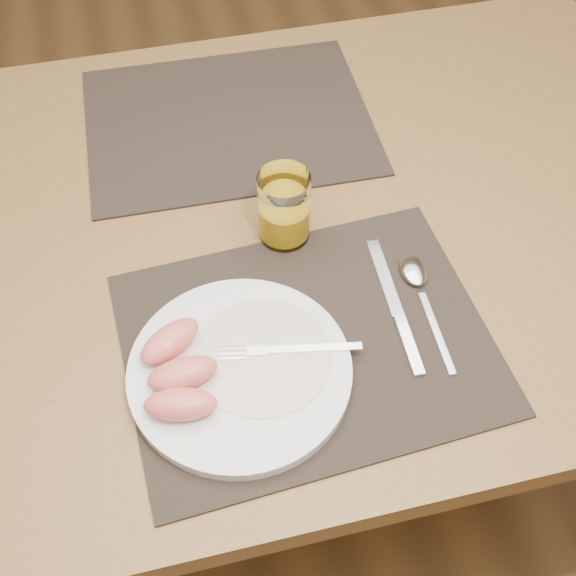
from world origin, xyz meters
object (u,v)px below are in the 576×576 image
at_px(fork, 277,350).
at_px(knife, 398,316).
at_px(placemat_near, 307,343).
at_px(placemat_far, 229,121).
at_px(juice_glass, 284,210).
at_px(table, 262,256).
at_px(plate, 240,371).
at_px(spoon, 417,279).

xyz_separation_m(fork, knife, (0.16, 0.02, -0.02)).
bearing_deg(placemat_near, placemat_far, 92.38).
height_order(placemat_far, juice_glass, juice_glass).
relative_size(placemat_near, fork, 2.58).
relative_size(fork, juice_glass, 1.63).
distance_m(table, fork, 0.26).
bearing_deg(knife, table, 122.89).
bearing_deg(plate, spoon, 18.70).
height_order(placemat_near, placemat_far, same).
distance_m(placemat_near, knife, 0.12).
height_order(table, spoon, spoon).
bearing_deg(placemat_far, spoon, -64.31).
bearing_deg(spoon, juice_glass, 141.02).
relative_size(placemat_far, fork, 2.58).
xyz_separation_m(placemat_near, knife, (0.12, 0.01, 0.00)).
bearing_deg(placemat_near, plate, -163.31).
distance_m(plate, spoon, 0.27).
bearing_deg(fork, plate, -165.11).
xyz_separation_m(placemat_near, plate, (-0.09, -0.03, 0.01)).
distance_m(spoon, juice_glass, 0.20).
bearing_deg(juice_glass, knife, -57.43).
distance_m(plate, fork, 0.05).
distance_m(table, placemat_near, 0.24).
relative_size(placemat_near, plate, 1.67).
distance_m(placemat_far, plate, 0.47).
height_order(placemat_near, knife, knife).
height_order(table, fork, fork).
distance_m(placemat_near, juice_glass, 0.19).
height_order(table, plate, plate).
bearing_deg(placemat_far, fork, -92.95).
bearing_deg(plate, placemat_near, 16.69).
bearing_deg(spoon, fork, -160.42).
bearing_deg(plate, fork, 14.89).
bearing_deg(fork, placemat_near, 18.77).
distance_m(placemat_far, spoon, 0.42).
height_order(fork, knife, fork).
relative_size(placemat_far, juice_glass, 4.20).
bearing_deg(table, plate, -107.49).
xyz_separation_m(table, placemat_near, (0.01, -0.22, 0.09)).
bearing_deg(fork, knife, 8.32).
bearing_deg(placemat_near, juice_glass, 85.88).
height_order(table, juice_glass, juice_glass).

